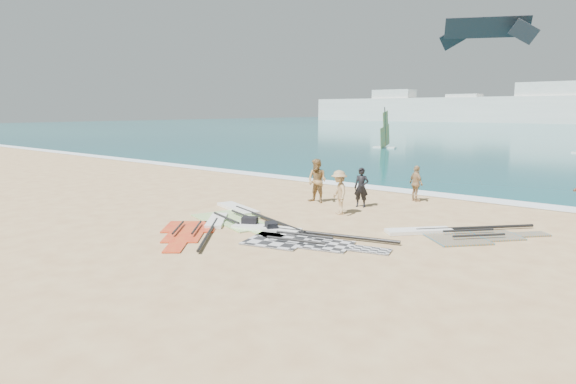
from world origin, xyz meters
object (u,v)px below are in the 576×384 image
Objects in this scene: beachgoer_left at (317,181)px; beachgoer_back at (416,184)px; rig_grey at (292,236)px; beachgoer_mid at (339,192)px; gear_bag_near at (250,222)px; rig_orange at (455,234)px; rig_red at (201,227)px; rig_green at (241,216)px; person_wetsuit at (361,187)px; gear_bag_far at (271,227)px.

beachgoer_left reaches higher than beachgoer_back.
beachgoer_mid reaches higher than rig_grey.
gear_bag_near reaches higher than rig_grey.
rig_orange is 8.46× the size of gear_bag_near.
beachgoer_left is 4.44m from beachgoer_back.
beachgoer_mid is at bearing 114.86° from rig_red.
beachgoer_back reaches higher than rig_green.
beachgoer_left is at bearing 137.51° from rig_red.
beachgoer_mid reaches higher than gear_bag_near.
person_wetsuit is at bearing 121.22° from rig_red.
person_wetsuit reaches higher than beachgoer_back.
rig_grey is 3.32m from rig_red.
gear_bag_far is at bearing -0.77° from gear_bag_near.
rig_green is at bearing -92.22° from beachgoer_mid.
gear_bag_near is (-2.05, 0.23, 0.12)m from rig_grey.
rig_green is 2.20m from rig_red.
beachgoer_back is (0.47, 8.33, 0.75)m from rig_grey.
gear_bag_near is 3.97m from beachgoer_mid.
rig_green is at bearing 146.96° from rig_grey.
rig_grey is 3.56m from rig_green.
beachgoer_left reaches higher than rig_orange.
person_wetsuit is (-4.73, 2.10, 0.78)m from rig_orange.
person_wetsuit is (0.28, 5.47, 0.68)m from gear_bag_far.
beachgoer_back is at bearing 79.35° from gear_bag_far.
beachgoer_mid reaches higher than gear_bag_far.
rig_green is at bearing 95.47° from beachgoer_back.
rig_grey is at bearing 0.29° from rig_green.
person_wetsuit is at bearing 108.42° from rig_orange.
gear_bag_near reaches higher than rig_orange.
rig_red is 2.42× the size of beachgoer_left.
beachgoer_mid is (2.63, 2.79, 0.81)m from rig_green.
rig_grey is 6.10m from beachgoer_left.
gear_bag_near is 5.23m from beachgoer_left.
beachgoer_mid is at bearing 85.26° from gear_bag_far.
rig_grey is 1.29× the size of rig_orange.
rig_grey is 1.25× the size of rig_red.
beachgoer_mid is (2.06, -1.42, -0.10)m from beachgoer_left.
rig_green is 7.73m from rig_orange.
rig_green is (-3.38, 1.12, 0.00)m from rig_grey.
beachgoer_mid reaches higher than rig_red.
beachgoer_back reaches higher than rig_orange.
gear_bag_near is at bearing -15.25° from rig_green.
rig_orange is 6.03m from gear_bag_far.
rig_grey is 3.49× the size of person_wetsuit.
beachgoer_left is at bearing -173.60° from beachgoer_mid.
rig_orange is 2.35× the size of beachgoer_left.
rig_orange is at bearing -13.38° from beachgoer_left.
beachgoer_left is (-2.03, -0.34, 0.13)m from person_wetsuit.
rig_green is 3.92m from beachgoer_mid.
rig_orange is 2.72× the size of person_wetsuit.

